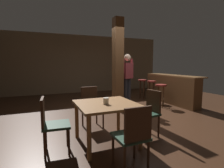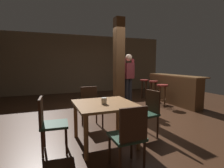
% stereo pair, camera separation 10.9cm
% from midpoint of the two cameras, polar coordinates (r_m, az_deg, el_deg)
% --- Properties ---
extents(ground_plane, '(10.80, 10.80, 0.00)m').
position_cam_midpoint_polar(ground_plane, '(4.86, 6.08, -10.39)').
color(ground_plane, '#382114').
extents(wall_back, '(8.00, 0.10, 2.80)m').
position_cam_midpoint_polar(wall_back, '(8.89, -7.39, 6.48)').
color(wall_back, '#756047').
rests_on(wall_back, ground_plane).
extents(pillar, '(0.28, 0.28, 2.80)m').
position_cam_midpoint_polar(pillar, '(5.41, 2.84, 6.42)').
color(pillar, brown).
rests_on(pillar, ground_plane).
extents(dining_table, '(1.02, 1.02, 0.73)m').
position_cam_midpoint_polar(dining_table, '(3.12, -1.41, -8.21)').
color(dining_table, brown).
rests_on(dining_table, ground_plane).
extents(chair_west, '(0.45, 0.45, 0.89)m').
position_cam_midpoint_polar(chair_west, '(2.99, -18.83, -11.57)').
color(chair_west, '#1E3828').
rests_on(chair_west, ground_plane).
extents(chair_north, '(0.47, 0.47, 0.89)m').
position_cam_midpoint_polar(chair_north, '(4.00, -6.13, -6.64)').
color(chair_north, '#1E3828').
rests_on(chair_north, ground_plane).
extents(chair_east, '(0.47, 0.47, 0.89)m').
position_cam_midpoint_polar(chair_east, '(3.54, 12.53, -8.51)').
color(chair_east, '#1E3828').
rests_on(chair_east, ground_plane).
extents(chair_south, '(0.43, 0.43, 0.89)m').
position_cam_midpoint_polar(chair_south, '(2.38, 6.98, -16.11)').
color(chair_south, '#1E3828').
rests_on(chair_south, ground_plane).
extents(napkin_cup, '(0.09, 0.09, 0.11)m').
position_cam_midpoint_polar(napkin_cup, '(3.00, -1.58, -5.56)').
color(napkin_cup, silver).
rests_on(napkin_cup, dining_table).
extents(standing_person, '(0.47, 0.29, 1.72)m').
position_cam_midpoint_polar(standing_person, '(5.63, 5.98, 2.35)').
color(standing_person, maroon).
rests_on(standing_person, ground_plane).
extents(bar_counter, '(0.56, 2.38, 1.02)m').
position_cam_midpoint_polar(bar_counter, '(6.64, 19.64, -1.56)').
color(bar_counter, brown).
rests_on(bar_counter, ground_plane).
extents(bar_stool_near, '(0.36, 0.36, 0.73)m').
position_cam_midpoint_polar(bar_stool_near, '(6.04, 16.63, -1.87)').
color(bar_stool_near, maroon).
rests_on(bar_stool_near, ground_plane).
extents(bar_stool_mid, '(0.32, 0.32, 0.78)m').
position_cam_midpoint_polar(bar_stool_mid, '(6.73, 13.77, -0.76)').
color(bar_stool_mid, maroon).
rests_on(bar_stool_mid, ground_plane).
extents(bar_stool_far, '(0.33, 0.33, 0.78)m').
position_cam_midpoint_polar(bar_stool_far, '(7.19, 10.88, -0.21)').
color(bar_stool_far, maroon).
rests_on(bar_stool_far, ground_plane).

